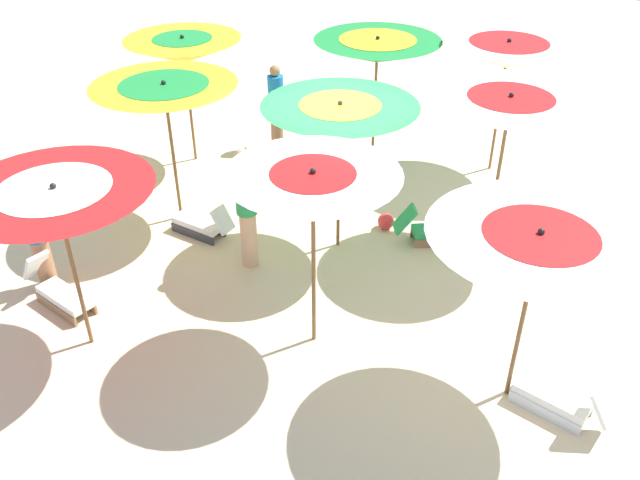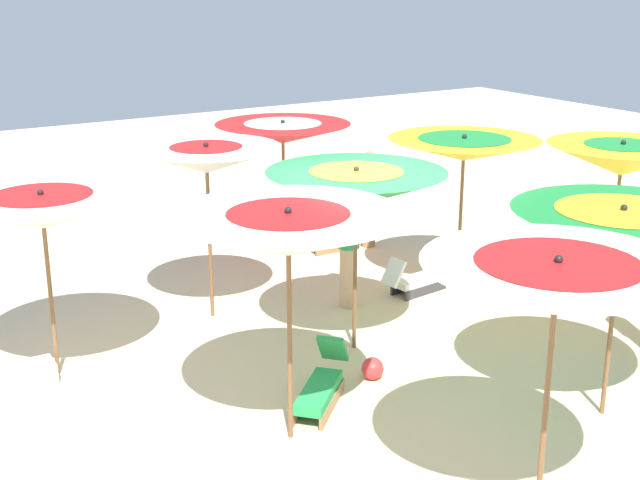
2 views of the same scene
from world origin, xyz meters
TOP-DOWN VIEW (x-y plane):
  - ground at (0.00, 0.00)m, footprint 36.15×36.15m
  - beach_umbrella_0 at (3.51, -1.37)m, footprint 2.24×2.24m
  - beach_umbrella_1 at (1.92, 1.30)m, footprint 2.24×2.24m
  - beach_umbrella_2 at (0.81, 3.61)m, footprint 2.18×2.18m
  - beach_umbrella_3 at (1.21, -2.03)m, footprint 1.94×1.94m
  - beach_umbrella_4 at (0.16, -0.15)m, footprint 2.15×2.15m
  - beach_umbrella_5 at (-1.14, 2.63)m, footprint 2.22×2.22m
  - beach_umbrella_6 at (-0.93, -3.81)m, footprint 2.16×2.16m
  - beach_umbrella_7 at (-2.32, -1.09)m, footprint 2.14×2.14m
  - beach_umbrella_8 at (-3.71, 0.50)m, footprint 2.01×2.01m
  - lounger_0 at (-1.85, -3.60)m, footprint 1.15×0.35m
  - lounger_1 at (1.29, 0.87)m, footprint 1.15×1.10m
  - lounger_2 at (4.06, -1.29)m, footprint 1.07×0.41m
  - lounger_3 at (-1.65, -1.25)m, footprint 1.08×0.43m
  - beachgoer_0 at (-2.37, -3.46)m, footprint 0.30×0.30m
  - beachgoer_1 at (-0.54, -1.34)m, footprint 0.30×0.30m
  - beachgoer_2 at (-2.91, 1.93)m, footprint 0.30×0.30m
  - beach_ball at (0.47, 0.68)m, footprint 0.26×0.26m

SIDE VIEW (x-z plane):
  - ground at x=0.00m, z-range -0.04..0.00m
  - beach_ball at x=0.47m, z-range 0.00..0.26m
  - lounger_3 at x=-1.65m, z-range -0.10..0.50m
  - lounger_1 at x=1.29m, z-range -0.11..0.51m
  - lounger_2 at x=4.06m, z-range -0.10..0.51m
  - lounger_0 at x=-1.85m, z-range -0.12..0.55m
  - beachgoer_2 at x=-2.91m, z-range 0.03..1.63m
  - beachgoer_0 at x=-2.37m, z-range 0.03..1.67m
  - beachgoer_1 at x=-0.54m, z-range 0.05..1.91m
  - beach_umbrella_0 at x=3.51m, z-range 0.86..3.08m
  - beach_umbrella_6 at x=-0.93m, z-range 0.91..3.15m
  - beach_umbrella_5 at x=-1.14m, z-range 0.90..3.19m
  - beach_umbrella_4 at x=0.16m, z-range 0.89..3.20m
  - beach_umbrella_8 at x=-3.71m, z-range 0.90..3.24m
  - beach_umbrella_7 at x=-2.32m, z-range 0.94..3.24m
  - beach_umbrella_2 at x=0.81m, z-range 0.93..3.32m
  - beach_umbrella_1 at x=1.92m, z-range 0.94..3.35m
  - beach_umbrella_3 at x=1.21m, z-range 0.97..3.36m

